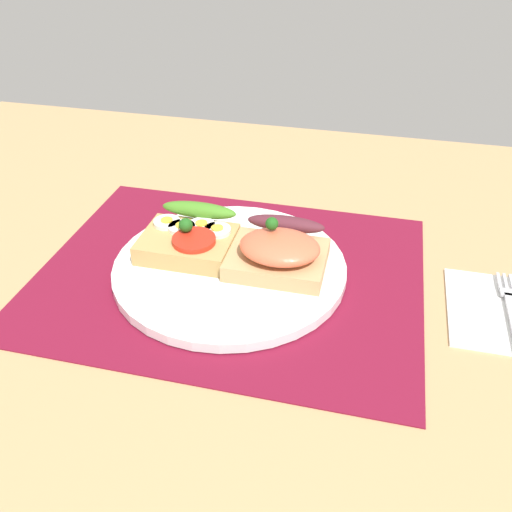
# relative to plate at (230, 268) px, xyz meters

# --- Properties ---
(ground_plane) EXTENTS (1.20, 0.90, 0.03)m
(ground_plane) POSITION_rel_plate_xyz_m (0.00, 0.00, -0.02)
(ground_plane) COLOR tan
(placemat) EXTENTS (0.42, 0.33, 0.00)m
(placemat) POSITION_rel_plate_xyz_m (0.00, 0.00, -0.01)
(placemat) COLOR maroon
(placemat) RESTS_ON ground_plane
(plate) EXTENTS (0.26, 0.26, 0.01)m
(plate) POSITION_rel_plate_xyz_m (0.00, 0.00, 0.00)
(plate) COLOR white
(plate) RESTS_ON placemat
(sandwich_egg_tomato) EXTENTS (0.10, 0.09, 0.04)m
(sandwich_egg_tomato) POSITION_rel_plate_xyz_m (-0.05, 0.02, 0.02)
(sandwich_egg_tomato) COLOR tan
(sandwich_egg_tomato) RESTS_ON plate
(sandwich_salmon) EXTENTS (0.11, 0.10, 0.06)m
(sandwich_salmon) POSITION_rel_plate_xyz_m (0.05, 0.01, 0.03)
(sandwich_salmon) COLOR tan
(sandwich_salmon) RESTS_ON plate
(napkin) EXTENTS (0.12, 0.13, 0.01)m
(napkin) POSITION_rel_plate_xyz_m (0.29, -0.00, -0.01)
(napkin) COLOR white
(napkin) RESTS_ON ground_plane
(fork) EXTENTS (0.02, 0.13, 0.00)m
(fork) POSITION_rel_plate_xyz_m (0.30, 0.00, -0.00)
(fork) COLOR #B7B7BC
(fork) RESTS_ON napkin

